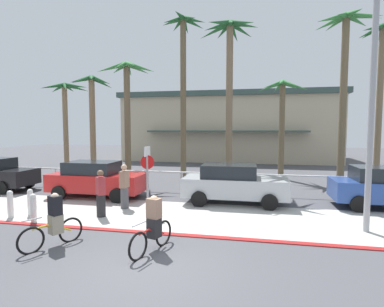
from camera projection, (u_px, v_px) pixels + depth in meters
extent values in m
plane|color=#4C4C51|center=(210.00, 187.00, 16.89)|extent=(80.00, 80.00, 0.00)
cube|color=beige|center=(187.00, 216.00, 11.23)|extent=(44.00, 4.00, 0.02)
cube|color=maroon|center=(173.00, 234.00, 9.28)|extent=(44.00, 0.24, 0.03)
cube|color=#BCAD8E|center=(230.00, 130.00, 33.74)|extent=(20.88, 10.90, 6.30)
cube|color=#384C47|center=(231.00, 98.00, 33.47)|extent=(21.48, 11.50, 0.50)
cube|color=#384C47|center=(225.00, 131.00, 27.94)|extent=(14.62, 1.20, 0.16)
cylinder|color=white|center=(206.00, 173.00, 15.35)|extent=(21.81, 0.08, 0.08)
cylinder|color=white|center=(18.00, 176.00, 17.58)|extent=(0.08, 0.08, 1.00)
cylinder|color=white|center=(56.00, 178.00, 17.09)|extent=(0.08, 0.08, 1.00)
cylinder|color=white|center=(95.00, 179.00, 16.61)|extent=(0.08, 0.08, 1.00)
cylinder|color=white|center=(137.00, 180.00, 16.12)|extent=(0.08, 0.08, 1.00)
cylinder|color=white|center=(182.00, 182.00, 15.63)|extent=(0.08, 0.08, 1.00)
cylinder|color=white|center=(230.00, 184.00, 15.14)|extent=(0.08, 0.08, 1.00)
cylinder|color=white|center=(280.00, 186.00, 14.66)|extent=(0.08, 0.08, 1.00)
cylinder|color=white|center=(335.00, 187.00, 14.17)|extent=(0.08, 0.08, 1.00)
cylinder|color=gray|center=(148.00, 186.00, 11.37)|extent=(0.08, 0.08, 2.20)
cube|color=white|center=(147.00, 151.00, 11.26)|extent=(0.04, 0.56, 0.36)
cylinder|color=red|center=(147.00, 162.00, 11.30)|extent=(0.52, 0.03, 0.52)
cylinder|color=white|center=(10.00, 206.00, 11.03)|extent=(0.20, 0.20, 0.85)
sphere|color=white|center=(10.00, 193.00, 10.99)|extent=(0.20, 0.20, 0.20)
cylinder|color=white|center=(30.00, 204.00, 11.31)|extent=(0.20, 0.20, 0.85)
sphere|color=white|center=(30.00, 192.00, 11.27)|extent=(0.20, 0.20, 0.20)
cylinder|color=white|center=(34.00, 210.00, 10.48)|extent=(0.20, 0.20, 0.85)
sphere|color=white|center=(33.00, 197.00, 10.44)|extent=(0.20, 0.20, 0.20)
cylinder|color=#9EA0A5|center=(371.00, 111.00, 9.23)|extent=(0.18, 0.18, 7.50)
cylinder|color=#846B4C|center=(66.00, 129.00, 22.55)|extent=(0.36, 0.36, 6.43)
cone|color=#235B2D|center=(76.00, 86.00, 22.12)|extent=(1.90, 0.32, 0.57)
cone|color=#235B2D|center=(77.00, 88.00, 22.88)|extent=(1.41, 1.65, 0.65)
cone|color=#235B2D|center=(69.00, 88.00, 23.24)|extent=(0.74, 1.95, 0.60)
cone|color=#235B2D|center=(58.00, 89.00, 22.85)|extent=(1.83, 1.10, 0.73)
cone|color=#235B2D|center=(52.00, 86.00, 22.11)|extent=(1.67, 1.03, 0.63)
cone|color=#235B2D|center=(55.00, 86.00, 21.53)|extent=(0.71, 1.82, 0.71)
cone|color=#235B2D|center=(65.00, 87.00, 21.77)|extent=(1.09, 1.26, 0.80)
cylinder|color=#846B4C|center=(93.00, 129.00, 19.37)|extent=(0.36, 0.36, 6.43)
cone|color=#235B2D|center=(101.00, 81.00, 19.01)|extent=(1.36, 0.32, 0.74)
cone|color=#235B2D|center=(102.00, 83.00, 19.69)|extent=(1.07, 1.53, 0.82)
cone|color=#235B2D|center=(91.00, 84.00, 20.01)|extent=(1.24, 1.83, 0.81)
cone|color=#235B2D|center=(81.00, 80.00, 19.28)|extent=(1.55, 0.32, 0.58)
cone|color=#235B2D|center=(82.00, 80.00, 18.65)|extent=(0.99, 1.39, 0.78)
cone|color=#235B2D|center=(92.00, 78.00, 18.26)|extent=(1.23, 1.82, 0.69)
cylinder|color=brown|center=(128.00, 124.00, 17.98)|extent=(0.36, 0.36, 6.98)
cone|color=#387F3D|center=(140.00, 68.00, 17.55)|extent=(1.78, 0.32, 0.83)
cone|color=#387F3D|center=(138.00, 69.00, 18.19)|extent=(1.23, 1.42, 0.71)
cone|color=#387F3D|center=(129.00, 70.00, 18.49)|extent=(0.67, 1.66, 0.74)
cone|color=#387F3D|center=(120.00, 69.00, 18.08)|extent=(1.32, 0.86, 0.71)
cone|color=#387F3D|center=(112.00, 68.00, 17.52)|extent=(1.71, 1.04, 0.85)
cone|color=#387F3D|center=(120.00, 66.00, 17.16)|extent=(0.61, 1.39, 0.82)
cone|color=#387F3D|center=(130.00, 64.00, 16.98)|extent=(1.33, 1.55, 0.69)
cylinder|color=brown|center=(183.00, 101.00, 18.86)|extent=(0.36, 0.36, 9.89)
cone|color=#235B2D|center=(194.00, 20.00, 18.34)|extent=(1.45, 0.32, 0.66)
cone|color=#235B2D|center=(194.00, 24.00, 18.90)|extent=(1.36, 1.36, 0.67)
cone|color=#235B2D|center=(186.00, 26.00, 19.17)|extent=(0.32, 1.51, 0.81)
cone|color=#235B2D|center=(178.00, 25.00, 18.99)|extent=(1.17, 1.17, 0.77)
cone|color=#235B2D|center=(173.00, 22.00, 18.61)|extent=(1.37, 0.32, 0.65)
cone|color=#235B2D|center=(173.00, 20.00, 18.11)|extent=(1.26, 1.26, 0.81)
cone|color=#235B2D|center=(179.00, 15.00, 17.55)|extent=(0.32, 1.94, 0.58)
cone|color=#235B2D|center=(189.00, 18.00, 17.92)|extent=(1.24, 1.24, 0.68)
cylinder|color=#756047|center=(229.00, 107.00, 16.56)|extent=(0.36, 0.36, 8.82)
cone|color=#235B2D|center=(244.00, 25.00, 16.08)|extent=(1.55, 0.32, 0.64)
cone|color=#235B2D|center=(241.00, 30.00, 16.59)|extent=(1.43, 1.27, 0.85)
cone|color=#235B2D|center=(234.00, 33.00, 17.05)|extent=(0.64, 1.88, 0.83)
cone|color=#235B2D|center=(223.00, 31.00, 17.04)|extent=(1.17, 1.71, 0.67)
cone|color=#235B2D|center=(215.00, 31.00, 16.71)|extent=(1.90, 0.95, 0.85)
cone|color=#235B2D|center=(217.00, 27.00, 16.13)|extent=(1.52, 0.82, 0.76)
cone|color=#235B2D|center=(219.00, 23.00, 15.53)|extent=(1.25, 1.84, 0.74)
cone|color=#235B2D|center=(231.00, 23.00, 15.59)|extent=(0.55, 1.40, 0.69)
cone|color=#235B2D|center=(242.00, 23.00, 15.57)|extent=(1.55, 1.37, 0.72)
cylinder|color=brown|center=(282.00, 131.00, 19.44)|extent=(0.36, 0.36, 6.14)
cone|color=#387F3D|center=(296.00, 86.00, 19.06)|extent=(1.69, 0.32, 0.85)
cone|color=#387F3D|center=(290.00, 86.00, 19.75)|extent=(1.33, 1.55, 0.61)
cone|color=#387F3D|center=(278.00, 87.00, 20.16)|extent=(0.75, 1.99, 0.71)
cone|color=#387F3D|center=(270.00, 87.00, 19.73)|extent=(1.73, 1.06, 0.77)
cone|color=#387F3D|center=(273.00, 85.00, 19.05)|extent=(1.42, 0.90, 0.71)
cone|color=#387F3D|center=(281.00, 83.00, 18.57)|extent=(0.64, 1.52, 0.59)
cone|color=#387F3D|center=(290.00, 84.00, 18.63)|extent=(1.13, 1.30, 0.72)
cylinder|color=brown|center=(343.00, 104.00, 15.88)|extent=(0.36, 0.36, 8.98)
cone|color=#387F3D|center=(364.00, 17.00, 15.36)|extent=(1.72, 0.32, 0.59)
cone|color=#387F3D|center=(357.00, 21.00, 15.94)|extent=(1.56, 1.38, 0.61)
cone|color=#387F3D|center=(345.00, 26.00, 16.30)|extent=(0.62, 1.77, 0.83)
cone|color=#387F3D|center=(335.00, 24.00, 16.23)|extent=(1.05, 1.50, 0.68)
cone|color=#387F3D|center=(330.00, 23.00, 15.94)|extent=(1.63, 0.85, 0.83)
cone|color=#387F3D|center=(332.00, 19.00, 15.42)|extent=(1.68, 0.87, 0.73)
cone|color=#387F3D|center=(342.00, 15.00, 15.01)|extent=(1.02, 1.45, 0.67)
cone|color=#387F3D|center=(354.00, 12.00, 14.72)|extent=(0.61, 1.71, 0.60)
cone|color=#387F3D|center=(364.00, 15.00, 14.86)|extent=(1.61, 1.42, 0.81)
cylinder|color=#756047|center=(379.00, 105.00, 18.19)|extent=(0.36, 0.36, 9.21)
cone|color=#235B2D|center=(381.00, 33.00, 18.42)|extent=(0.55, 1.39, 0.79)
cone|color=#235B2D|center=(372.00, 33.00, 18.55)|extent=(1.06, 1.52, 0.65)
cone|color=#235B2D|center=(370.00, 32.00, 18.17)|extent=(1.41, 0.77, 0.83)
cone|color=#235B2D|center=(373.00, 28.00, 17.74)|extent=(1.40, 0.77, 0.64)
cone|color=#235B2D|center=(380.00, 26.00, 17.29)|extent=(1.06, 1.52, 0.73)
cylinder|color=black|center=(29.00, 182.00, 16.64)|extent=(0.66, 0.22, 0.66)
cylinder|color=black|center=(2.00, 188.00, 14.89)|extent=(0.66, 0.22, 0.66)
cube|color=red|center=(98.00, 182.00, 14.32)|extent=(4.40, 1.80, 0.80)
cube|color=#1E2328|center=(92.00, 167.00, 14.31)|extent=(2.29, 1.58, 0.56)
cylinder|color=black|center=(133.00, 188.00, 14.94)|extent=(0.66, 0.22, 0.66)
cylinder|color=black|center=(117.00, 196.00, 13.19)|extent=(0.66, 0.22, 0.66)
cylinder|color=black|center=(81.00, 186.00, 15.51)|extent=(0.66, 0.22, 0.66)
cylinder|color=black|center=(59.00, 193.00, 13.75)|extent=(0.66, 0.22, 0.66)
cube|color=#B2B7BC|center=(235.00, 187.00, 13.13)|extent=(4.40, 1.80, 0.80)
cube|color=#1E2328|center=(229.00, 171.00, 13.13)|extent=(2.29, 1.58, 0.56)
cylinder|color=black|center=(268.00, 193.00, 13.76)|extent=(0.66, 0.22, 0.66)
cylinder|color=black|center=(270.00, 202.00, 12.00)|extent=(0.66, 0.22, 0.66)
cylinder|color=black|center=(206.00, 190.00, 14.33)|extent=(0.66, 0.22, 0.66)
cylinder|color=black|center=(199.00, 199.00, 12.57)|extent=(0.66, 0.22, 0.66)
cube|color=#1E2328|center=(384.00, 174.00, 12.26)|extent=(2.29, 1.58, 0.56)
cylinder|color=black|center=(346.00, 194.00, 13.45)|extent=(0.66, 0.22, 0.66)
cylinder|color=black|center=(359.00, 204.00, 11.70)|extent=(0.66, 0.22, 0.66)
torus|color=black|center=(138.00, 246.00, 7.49)|extent=(0.27, 0.70, 0.72)
torus|color=black|center=(164.00, 233.00, 8.45)|extent=(0.27, 0.70, 0.72)
cylinder|color=red|center=(156.00, 231.00, 8.14)|extent=(0.26, 0.67, 0.35)
cylinder|color=red|center=(144.00, 232.00, 7.68)|extent=(0.16, 0.38, 0.07)
cylinder|color=red|center=(154.00, 230.00, 8.06)|extent=(0.05, 0.05, 0.44)
cylinder|color=silver|center=(139.00, 224.00, 7.49)|extent=(0.18, 0.49, 0.04)
cube|color=#232326|center=(154.00, 228.00, 8.05)|extent=(0.36, 0.39, 0.52)
cube|color=#93705B|center=(154.00, 208.00, 8.01)|extent=(0.40, 0.35, 0.52)
sphere|color=#D6A884|center=(154.00, 200.00, 7.99)|extent=(0.22, 0.22, 0.22)
torus|color=black|center=(31.00, 241.00, 7.86)|extent=(0.39, 0.67, 0.72)
torus|color=black|center=(71.00, 230.00, 8.71)|extent=(0.39, 0.67, 0.72)
cylinder|color=gold|center=(59.00, 228.00, 8.44)|extent=(0.36, 0.64, 0.35)
cylinder|color=gold|center=(40.00, 228.00, 8.03)|extent=(0.22, 0.36, 0.07)
cylinder|color=gold|center=(56.00, 226.00, 8.36)|extent=(0.05, 0.05, 0.44)
cylinder|color=silver|center=(32.00, 220.00, 7.86)|extent=(0.26, 0.46, 0.04)
cube|color=gray|center=(56.00, 224.00, 8.36)|extent=(0.40, 0.41, 0.52)
cube|color=black|center=(55.00, 205.00, 8.32)|extent=(0.42, 0.39, 0.52)
sphere|color=beige|center=(55.00, 197.00, 8.30)|extent=(0.22, 0.22, 0.22)
cylinder|color=#232326|center=(101.00, 206.00, 11.13)|extent=(0.45, 0.45, 0.83)
cube|color=#A33338|center=(101.00, 186.00, 11.07)|extent=(0.46, 0.47, 0.64)
sphere|color=brown|center=(100.00, 173.00, 11.03)|extent=(0.23, 0.23, 0.23)
cylinder|color=#4C4C51|center=(125.00, 198.00, 12.30)|extent=(0.34, 0.34, 0.86)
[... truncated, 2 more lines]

